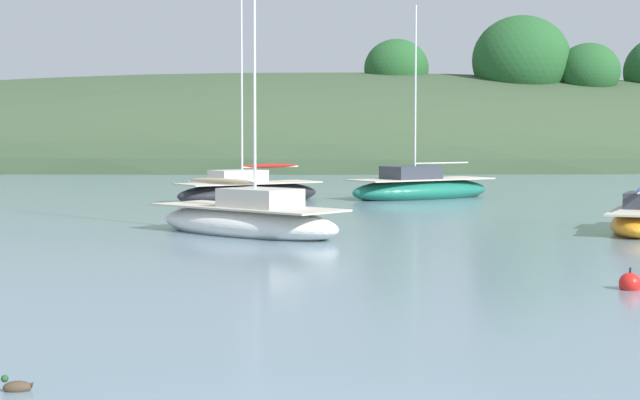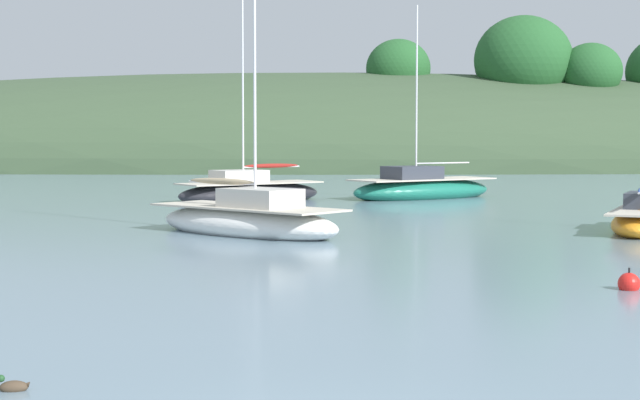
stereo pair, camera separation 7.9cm
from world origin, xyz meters
TOP-DOWN VIEW (x-y plane):
  - far_shoreline_hill at (0.30, 86.51)m, footprint 150.00×36.00m
  - sailboat_white_near at (-2.21, 22.14)m, footprint 7.00×6.59m
  - sailboat_blue_center at (-3.16, 37.61)m, footprint 7.47×6.15m
  - sailboat_teal_outer at (5.08, 39.72)m, footprint 8.20×6.58m
  - mooring_buoy_outer at (6.08, 10.90)m, footprint 0.44×0.44m
  - duck_straggler at (-3.82, 3.07)m, footprint 0.43×0.23m

SIDE VIEW (x-z plane):
  - duck_straggler at x=-3.82m, z-range -0.07..0.17m
  - far_shoreline_hill at x=0.30m, z-range -11.19..11.43m
  - mooring_buoy_outer at x=6.08m, z-range -0.15..0.39m
  - sailboat_white_near at x=-2.21m, z-range -4.83..5.70m
  - sailboat_blue_center at x=-3.16m, z-range -5.00..5.89m
  - sailboat_teal_outer at x=5.08m, z-range -4.32..5.25m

